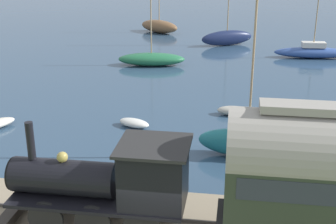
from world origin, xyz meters
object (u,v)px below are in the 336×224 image
Objects in this scene: steam_locomotive at (113,179)px; sailboat_brown at (159,26)px; sailboat_blue at (313,52)px; rowboat_near_shore at (134,123)px; sailboat_teal at (248,142)px; sailboat_navy at (227,37)px; sailboat_green at (151,59)px; rowboat_mid_harbor at (234,111)px.

steam_locomotive is 0.97× the size of sailboat_brown.
rowboat_near_shore is at bearing 142.42° from sailboat_blue.
sailboat_brown reaches higher than steam_locomotive.
sailboat_teal reaches higher than steam_locomotive.
sailboat_teal is 0.98× the size of sailboat_navy.
sailboat_teal is at bearing 155.06° from sailboat_navy.
sailboat_teal is at bearing -32.33° from steam_locomotive.
sailboat_blue is 13.83m from sailboat_green.
sailboat_navy reaches higher than rowboat_mid_harbor.
steam_locomotive is 0.69× the size of sailboat_teal.
sailboat_teal is 1.40× the size of sailboat_brown.
rowboat_near_shore is (-2.60, 5.30, -0.05)m from rowboat_mid_harbor.
sailboat_brown is 26.91m from rowboat_near_shore.
sailboat_green reaches higher than rowboat_mid_harbor.
rowboat_near_shore is at bearing -142.94° from sailboat_brown.
sailboat_navy is at bearing -41.54° from sailboat_green.
sailboat_navy reaches higher than sailboat_teal.
sailboat_navy is 21.77m from rowboat_near_shore.
rowboat_near_shore is (-21.34, 4.29, -0.54)m from sailboat_navy.
sailboat_green is (15.81, 7.42, -0.27)m from sailboat_teal.
steam_locomotive is 31.43m from sailboat_navy.
sailboat_brown is at bearing 23.20° from sailboat_teal.
sailboat_teal is 4.74× the size of rowboat_mid_harbor.
sailboat_green is 0.58× the size of sailboat_navy.
sailboat_brown is (9.32, 14.78, 0.16)m from sailboat_blue.
sailboat_green is 12.33m from rowboat_mid_harbor.
sailboat_blue reaches higher than rowboat_mid_harbor.
sailboat_blue is at bearing -147.06° from sailboat_navy.
steam_locomotive is at bearing -179.95° from sailboat_green.
rowboat_near_shore is at bearing 115.93° from rowboat_mid_harbor.
sailboat_brown is at bearing 25.03° from sailboat_navy.
rowboat_near_shore is at bearing 8.79° from steam_locomotive.
sailboat_blue is at bearing -9.50° from sailboat_teal.
steam_locomotive is 23.12m from sailboat_green.
steam_locomotive is 1.15× the size of sailboat_green.
sailboat_navy is 4.86× the size of rowboat_mid_harbor.
sailboat_green is at bearing 7.38° from steam_locomotive.
sailboat_teal is 30.98m from sailboat_brown.
sailboat_navy is (3.93, 7.37, 0.23)m from sailboat_blue.
sailboat_brown reaches higher than rowboat_near_shore.
rowboat_near_shore is at bearing 70.41° from sailboat_teal.
sailboat_brown is (29.61, 9.12, -0.10)m from sailboat_teal.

